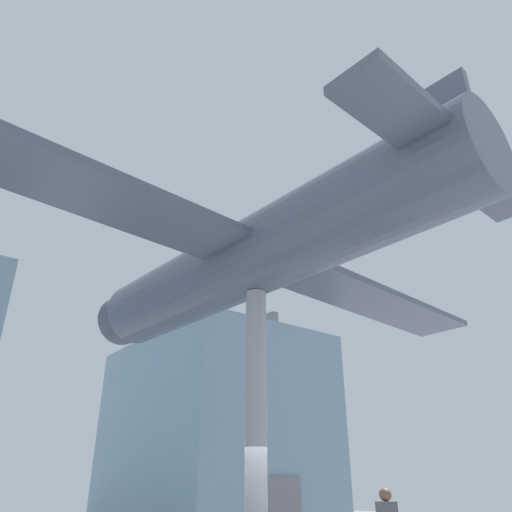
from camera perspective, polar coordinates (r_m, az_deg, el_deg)
name	(u,v)px	position (r m, az deg, el deg)	size (l,w,h in m)	color
glass_pavilion_right	(213,432)	(27.86, -4.96, -19.42)	(8.32, 11.50, 9.73)	#7593A3
support_pylon_central	(256,423)	(11.20, 0.00, -18.55)	(0.47, 0.47, 5.97)	#999EA3
suspended_airplane	(251,258)	(12.47, -0.59, -0.25)	(18.08, 13.26, 2.76)	#4C5666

